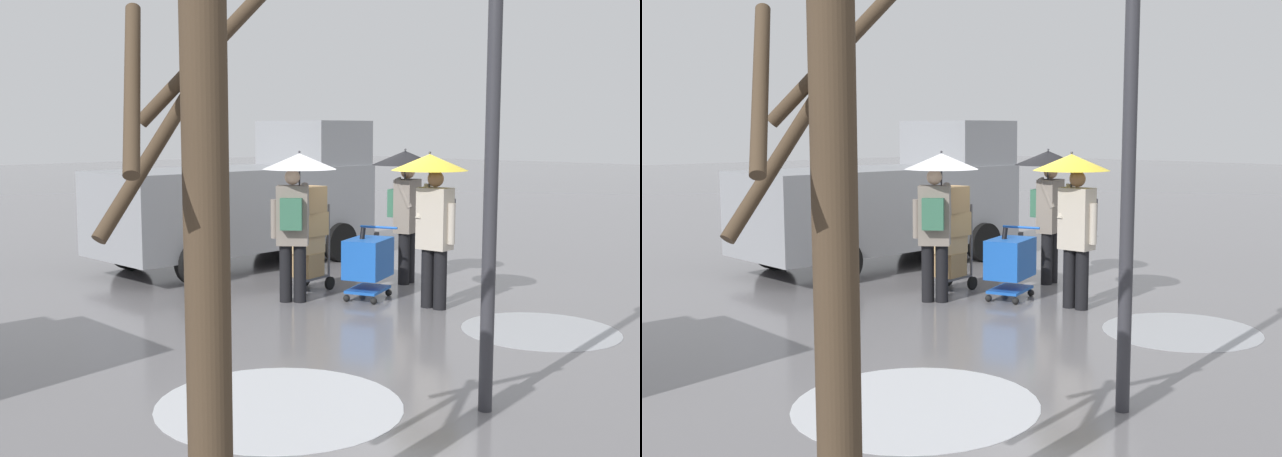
{
  "view_description": "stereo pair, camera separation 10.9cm",
  "coord_description": "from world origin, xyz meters",
  "views": [
    {
      "loc": [
        -7.46,
        9.06,
        2.45
      ],
      "look_at": [
        0.28,
        1.14,
        1.05
      ],
      "focal_mm": 44.4,
      "sensor_mm": 36.0,
      "label": 1
    },
    {
      "loc": [
        -7.54,
        8.98,
        2.45
      ],
      "look_at": [
        0.28,
        1.14,
        1.05
      ],
      "focal_mm": 44.4,
      "sensor_mm": 36.0,
      "label": 2
    }
  ],
  "objects": [
    {
      "name": "pedestrian_pink_side",
      "position": [
        0.23,
        -0.72,
        1.57
      ],
      "size": [
        1.04,
        1.04,
        2.15
      ],
      "color": "black",
      "rests_on": "ground"
    },
    {
      "name": "pedestrian_white_side",
      "position": [
        0.49,
        1.4,
        1.57
      ],
      "size": [
        1.04,
        1.04,
        2.15
      ],
      "color": "black",
      "rests_on": "ground"
    },
    {
      "name": "slush_patch_near_cluster",
      "position": [
        -2.45,
        4.46,
        0.0
      ],
      "size": [
        2.22,
        2.22,
        0.01
      ],
      "primitive_type": "cylinder",
      "color": "silver",
      "rests_on": "ground"
    },
    {
      "name": "pedestrian_black_side",
      "position": [
        -1.08,
        0.35,
        1.57
      ],
      "size": [
        1.04,
        1.04,
        2.15
      ],
      "color": "black",
      "rests_on": "ground"
    },
    {
      "name": "slush_patch_under_van",
      "position": [
        -2.79,
        0.44,
        0.0
      ],
      "size": [
        1.91,
        1.91,
        0.01
      ],
      "primitive_type": "cylinder",
      "color": "#999BA0",
      "rests_on": "ground"
    },
    {
      "name": "ground_plane",
      "position": [
        0.0,
        0.0,
        0.0
      ],
      "size": [
        90.0,
        90.0,
        0.0
      ],
      "primitive_type": "plane",
      "color": "slate"
    },
    {
      "name": "cargo_van_parked_right",
      "position": [
        3.44,
        -0.25,
        1.18
      ],
      "size": [
        2.26,
        5.37,
        2.6
      ],
      "color": "gray",
      "rests_on": "ground"
    },
    {
      "name": "bare_tree_near",
      "position": [
        -4.2,
        6.6,
        1.68
      ],
      "size": [
        0.76,
        1.16,
        3.35
      ],
      "color": "#423323",
      "rests_on": "ground"
    },
    {
      "name": "hand_dolly_boxes",
      "position": [
        0.97,
        0.75,
        0.93
      ],
      "size": [
        0.59,
        0.76,
        1.59
      ],
      "color": "#515156",
      "rests_on": "ground"
    },
    {
      "name": "shopping_cart_vendor",
      "position": [
        -0.09,
        0.53,
        0.57
      ],
      "size": [
        0.79,
        0.95,
        1.04
      ],
      "color": "#1951B2",
      "rests_on": "ground"
    },
    {
      "name": "street_lamp",
      "position": [
        -3.83,
        3.28,
        2.37
      ],
      "size": [
        0.28,
        0.28,
        3.86
      ],
      "color": "#2D2D33",
      "rests_on": "ground"
    }
  ]
}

